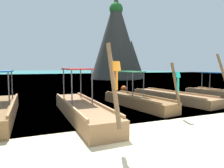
# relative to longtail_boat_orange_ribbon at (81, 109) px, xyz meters

# --- Properties ---
(ground) EXTENTS (120.00, 120.00, 0.00)m
(ground) POSITION_rel_longtail_boat_orange_ribbon_xyz_m (1.53, -3.71, -0.36)
(ground) COLOR beige
(sea_water) EXTENTS (120.00, 120.00, 0.00)m
(sea_water) POSITION_rel_longtail_boat_orange_ribbon_xyz_m (1.53, 58.36, -0.36)
(sea_water) COLOR teal
(sea_water) RESTS_ON ground
(longtail_boat_orange_ribbon) EXTENTS (1.34, 6.85, 2.77)m
(longtail_boat_orange_ribbon) POSITION_rel_longtail_boat_orange_ribbon_xyz_m (0.00, 0.00, 0.00)
(longtail_boat_orange_ribbon) COLOR olive
(longtail_boat_orange_ribbon) RESTS_ON ground
(longtail_boat_turquoise_ribbon) EXTENTS (1.83, 5.41, 2.31)m
(longtail_boat_turquoise_ribbon) POSITION_rel_longtail_boat_orange_ribbon_xyz_m (3.26, 1.13, -0.03)
(longtail_boat_turquoise_ribbon) COLOR brown
(longtail_boat_turquoise_ribbon) RESTS_ON ground
(longtail_boat_red_ribbon) EXTENTS (2.22, 6.59, 2.76)m
(longtail_boat_red_ribbon) POSITION_rel_longtail_boat_orange_ribbon_xyz_m (6.12, 1.79, -0.10)
(longtail_boat_red_ribbon) COLOR olive
(longtail_boat_red_ribbon) RESTS_ON ground
(karst_rock) EXTENTS (10.52, 9.06, 14.80)m
(karst_rock) POSITION_rel_longtail_boat_orange_ribbon_xyz_m (12.60, 24.64, 6.61)
(karst_rock) COLOR #383833
(karst_rock) RESTS_ON ground
(mooring_buoy_near) EXTENTS (0.50, 0.50, 0.50)m
(mooring_buoy_near) POSITION_rel_longtail_boat_orange_ribbon_xyz_m (5.47, 7.32, -0.11)
(mooring_buoy_near) COLOR #EA5119
(mooring_buoy_near) RESTS_ON sea_water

